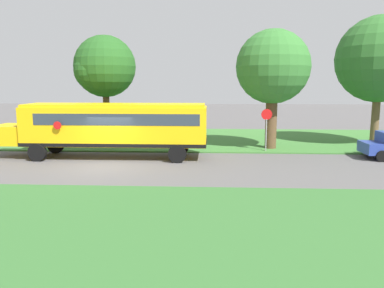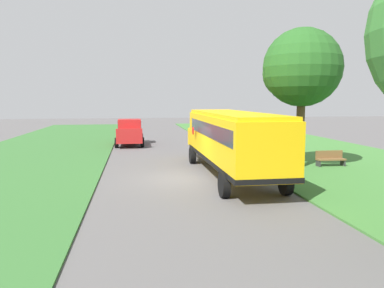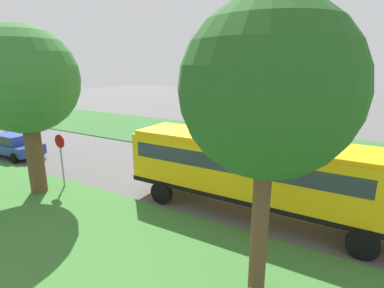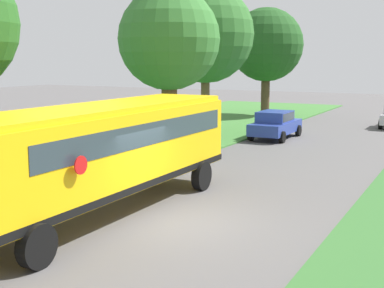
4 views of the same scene
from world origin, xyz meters
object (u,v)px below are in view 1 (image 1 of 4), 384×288
object	(u,v)px
oak_tree_beside_bus	(103,68)
stop_sign	(266,125)
school_bus	(111,125)
oak_tree_roadside_mid	(272,67)
park_bench	(114,135)
oak_tree_far_end	(379,60)

from	to	relation	value
oak_tree_beside_bus	stop_sign	world-z (taller)	oak_tree_beside_bus
school_bus	oak_tree_roadside_mid	xyz separation A→B (m)	(-3.23, 9.65, 3.43)
oak_tree_roadside_mid	park_bench	size ratio (longest dim) A/B	4.84
school_bus	oak_tree_far_end	world-z (taller)	oak_tree_far_end
school_bus	oak_tree_roadside_mid	size ratio (longest dim) A/B	1.60
stop_sign	park_bench	bearing A→B (deg)	-109.78
school_bus	oak_tree_beside_bus	size ratio (longest dim) A/B	1.64
oak_tree_beside_bus	oak_tree_far_end	bearing A→B (deg)	92.88
oak_tree_beside_bus	park_bench	bearing A→B (deg)	177.29
school_bus	oak_tree_beside_bus	world-z (taller)	oak_tree_beside_bus
school_bus	park_bench	bearing A→B (deg)	-166.43
school_bus	oak_tree_beside_bus	bearing A→B (deg)	-159.33
oak_tree_far_end	park_bench	bearing A→B (deg)	-93.16
oak_tree_roadside_mid	park_bench	distance (m)	12.51
oak_tree_beside_bus	stop_sign	distance (m)	11.63
oak_tree_roadside_mid	oak_tree_far_end	distance (m)	7.77
oak_tree_far_end	oak_tree_beside_bus	bearing A→B (deg)	-87.12
oak_tree_far_end	stop_sign	size ratio (longest dim) A/B	3.23
oak_tree_roadside_mid	stop_sign	bearing A→B (deg)	-20.42
oak_tree_beside_bus	oak_tree_roadside_mid	bearing A→B (deg)	85.11
school_bus	stop_sign	distance (m)	9.58
oak_tree_far_end	park_bench	distance (m)	19.45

